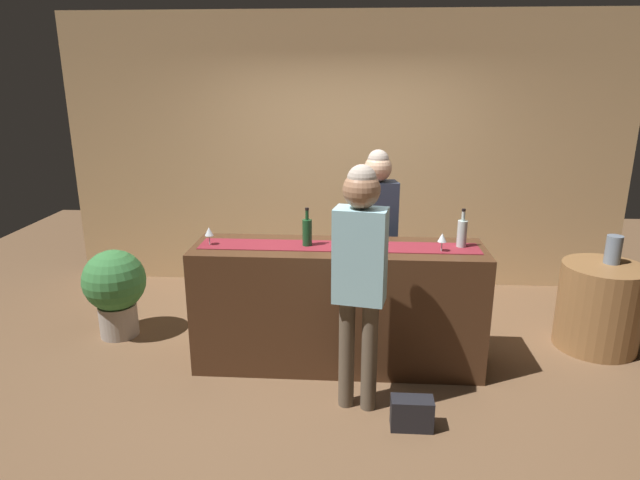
{
  "coord_description": "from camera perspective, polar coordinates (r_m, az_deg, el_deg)",
  "views": [
    {
      "loc": [
        0.12,
        -4.01,
        2.25
      ],
      "look_at": [
        -0.14,
        0.0,
        1.04
      ],
      "focal_mm": 30.66,
      "sensor_mm": 36.0,
      "label": 1
    }
  ],
  "objects": [
    {
      "name": "wine_bottle_clear",
      "position": [
        4.3,
        14.6,
        0.71
      ],
      "size": [
        0.07,
        0.07,
        0.3
      ],
      "color": "#B2C6C1",
      "rests_on": "bar_counter"
    },
    {
      "name": "bar_counter",
      "position": [
        4.38,
        1.87,
        -6.89
      ],
      "size": [
        2.26,
        0.6,
        0.99
      ],
      "primitive_type": "cube",
      "color": "#472B19",
      "rests_on": "ground"
    },
    {
      "name": "wine_glass_near_customer",
      "position": [
        4.09,
        2.81,
        0.35
      ],
      "size": [
        0.07,
        0.07,
        0.14
      ],
      "color": "silver",
      "rests_on": "bar_counter"
    },
    {
      "name": "vase_on_side_table",
      "position": [
        5.19,
        28.3,
        -0.89
      ],
      "size": [
        0.13,
        0.13,
        0.24
      ],
      "primitive_type": "cylinder",
      "color": "slate",
      "rests_on": "round_side_table"
    },
    {
      "name": "bartender",
      "position": [
        4.76,
        5.9,
        1.72
      ],
      "size": [
        0.37,
        0.26,
        1.67
      ],
      "rotation": [
        0.0,
        0.0,
        3.32
      ],
      "color": "#26262B",
      "rests_on": "ground"
    },
    {
      "name": "wine_glass_far_end",
      "position": [
        4.3,
        -11.51,
        0.81
      ],
      "size": [
        0.07,
        0.07,
        0.14
      ],
      "color": "silver",
      "rests_on": "bar_counter"
    },
    {
      "name": "customer_sipping",
      "position": [
        3.6,
        4.19,
        -2.47
      ],
      "size": [
        0.37,
        0.26,
        1.73
      ],
      "rotation": [
        0.0,
        0.0,
        -0.19
      ],
      "color": "brown",
      "rests_on": "ground"
    },
    {
      "name": "ground_plane",
      "position": [
        4.6,
        1.81,
        -12.56
      ],
      "size": [
        10.0,
        10.0,
        0.0
      ],
      "primitive_type": "plane",
      "color": "brown"
    },
    {
      "name": "wine_glass_mid_counter",
      "position": [
        4.15,
        12.64,
        0.18
      ],
      "size": [
        0.07,
        0.07,
        0.14
      ],
      "color": "silver",
      "rests_on": "bar_counter"
    },
    {
      "name": "potted_plant_tall",
      "position": [
        5.18,
        -20.62,
        -4.63
      ],
      "size": [
        0.55,
        0.55,
        0.8
      ],
      "color": "#9E9389",
      "rests_on": "ground"
    },
    {
      "name": "counter_runner_cloth",
      "position": [
        4.21,
        1.94,
        -0.65
      ],
      "size": [
        2.15,
        0.28,
        0.01
      ],
      "primitive_type": "cube",
      "color": "maroon",
      "rests_on": "bar_counter"
    },
    {
      "name": "back_wall",
      "position": [
        5.97,
        2.59,
        8.99
      ],
      "size": [
        6.0,
        0.12,
        2.9
      ],
      "primitive_type": "cube",
      "color": "tan",
      "rests_on": "ground"
    },
    {
      "name": "wine_bottle_green",
      "position": [
        4.19,
        -1.35,
        0.85
      ],
      "size": [
        0.07,
        0.07,
        0.3
      ],
      "color": "#194723",
      "rests_on": "bar_counter"
    },
    {
      "name": "handbag",
      "position": [
        3.84,
        9.56,
        -17.42
      ],
      "size": [
        0.28,
        0.14,
        0.22
      ],
      "primitive_type": "cube",
      "color": "black",
      "rests_on": "ground"
    },
    {
      "name": "round_side_table",
      "position": [
        5.26,
        27.13,
        -6.2
      ],
      "size": [
        0.68,
        0.68,
        0.74
      ],
      "primitive_type": "cylinder",
      "color": "olive",
      "rests_on": "ground"
    }
  ]
}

